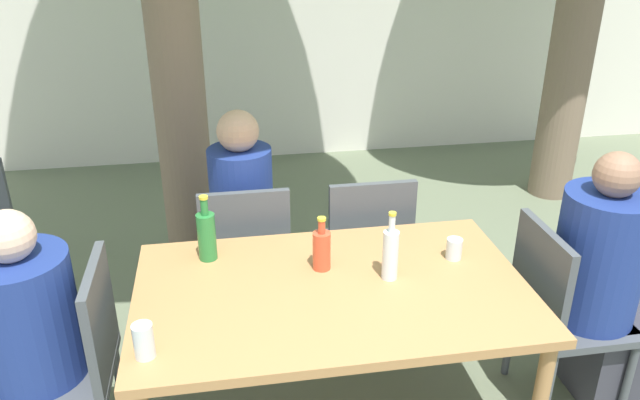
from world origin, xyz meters
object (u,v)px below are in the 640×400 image
Objects in this scene: person_seated_0 at (13,361)px; dining_table_front at (332,301)px; drinking_glass_1 at (454,249)px; person_seated_2 at (243,226)px; soda_bottle_2 at (322,249)px; patio_chair_0 at (76,357)px; green_bottle_0 at (207,235)px; water_bottle_1 at (390,253)px; patio_chair_1 at (559,307)px; drinking_glass_0 at (144,341)px; person_seated_1 at (608,293)px; patio_chair_2 at (246,253)px; patio_chair_3 at (366,243)px.

dining_table_front is at bearing 90.00° from person_seated_0.
dining_table_front is 0.59m from drinking_glass_1.
soda_bottle_2 is at bearing 110.44° from person_seated_2.
drinking_glass_1 is at bearing 94.94° from patio_chair_0.
person_seated_0 reaches higher than green_bottle_0.
green_bottle_0 is 0.99× the size of water_bottle_1.
soda_bottle_2 is at bearing 98.46° from patio_chair_0.
soda_bottle_2 is at bearing 96.99° from dining_table_front.
drinking_glass_0 is at bearing 100.47° from patio_chair_1.
person_seated_1 reaches higher than water_bottle_1.
person_seated_2 is at bearing 135.30° from person_seated_0.
person_seated_2 reaches higher than drinking_glass_1.
person_seated_1 is (0.23, -0.00, 0.05)m from patio_chair_1.
patio_chair_2 is 1.09m from drinking_glass_1.
person_seated_1 is at bearing -11.28° from drinking_glass_1.
patio_chair_1 is 0.73× the size of person_seated_1.
person_seated_1 reaches higher than patio_chair_0.
soda_bottle_2 is (0.30, -0.57, 0.31)m from patio_chair_2.
water_bottle_1 reaches higher than patio_chair_3.
green_bottle_0 is 1.24× the size of soda_bottle_2.
drinking_glass_1 is at bearing 146.65° from patio_chair_2.
patio_chair_2 is 3.77× the size of soda_bottle_2.
patio_chair_2 is 3.01× the size of water_bottle_1.
patio_chair_3 is (0.63, 0.00, 0.00)m from patio_chair_2.
person_seated_1 is 2.00m from drinking_glass_0.
green_bottle_0 reaches higher than patio_chair_1.
drinking_glass_0 reaches higher than dining_table_front.
person_seated_1 is 0.73m from drinking_glass_1.
patio_chair_1 is 9.65× the size of drinking_glass_1.
patio_chair_2 is at bearing 61.87° from patio_chair_1.
patio_chair_0 is 0.23m from person_seated_0.
drinking_glass_1 reaches higher than dining_table_front.
patio_chair_2 is 0.24m from person_seated_2.
person_seated_2 is 1.35m from drinking_glass_0.
person_seated_0 is (-2.28, -0.00, 0.01)m from patio_chair_1.
patio_chair_0 is at bearing -171.54° from soda_bottle_2.
green_bottle_0 is at bearing 147.39° from dining_table_front.
water_bottle_1 is (0.24, 0.03, 0.19)m from dining_table_front.
drinking_glass_1 is (0.32, 0.11, -0.07)m from water_bottle_1.
soda_bottle_2 is at bearing 83.28° from person_seated_1.
soda_bottle_2 is (-0.26, 0.12, -0.02)m from water_bottle_1.
water_bottle_1 is 2.36× the size of drinking_glass_0.
dining_table_front is at bearing 66.16° from patio_chair_3.
patio_chair_2 is at bearing 90.00° from person_seated_2.
person_seated_2 is (0.94, 0.95, 0.02)m from person_seated_0.
green_bottle_0 is (-0.49, 0.32, 0.19)m from dining_table_front.
patio_chair_2 is 1.73m from person_seated_1.
person_seated_1 is at bearing -6.72° from soda_bottle_2.
soda_bottle_2 is at bearing 59.42° from patio_chair_3.
dining_table_front is 16.92× the size of drinking_glass_1.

